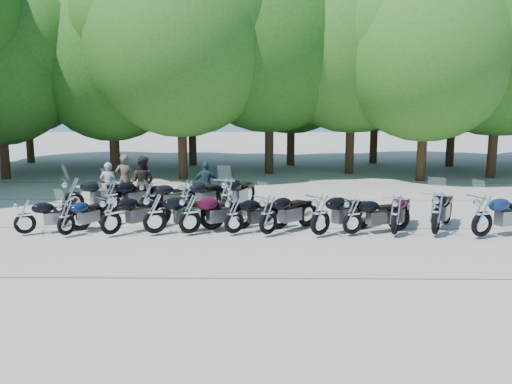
{
  "coord_description": "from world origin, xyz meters",
  "views": [
    {
      "loc": [
        0.18,
        -14.17,
        3.88
      ],
      "look_at": [
        0.0,
        1.5,
        1.1
      ],
      "focal_mm": 38.0,
      "sensor_mm": 36.0,
      "label": 1
    }
  ],
  "objects_px": {
    "motorcycle_15": "(187,196)",
    "motorcycle_14": "(148,196)",
    "motorcycle_8": "(353,215)",
    "motorcycle_9": "(396,214)",
    "motorcycle_3": "(155,212)",
    "motorcycle_6": "(268,213)",
    "motorcycle_13": "(111,195)",
    "motorcycle_0": "(24,216)",
    "motorcycle_2": "(111,214)",
    "motorcycle_16": "(227,195)",
    "motorcycle_1": "(66,217)",
    "motorcycle_4": "(190,213)",
    "rider_3": "(125,180)",
    "motorcycle_10": "(437,212)",
    "motorcycle_12": "(73,194)",
    "motorcycle_5": "(234,214)",
    "motorcycle_11": "(483,214)",
    "rider_2": "(206,184)",
    "rider_1": "(143,182)",
    "motorcycle_7": "(320,213)",
    "rider_0": "(109,185)"
  },
  "relations": [
    {
      "from": "motorcycle_3",
      "to": "motorcycle_8",
      "type": "height_order",
      "value": "motorcycle_3"
    },
    {
      "from": "motorcycle_2",
      "to": "motorcycle_16",
      "type": "xyz_separation_m",
      "value": [
        3.08,
        2.65,
        0.07
      ]
    },
    {
      "from": "motorcycle_4",
      "to": "motorcycle_11",
      "type": "height_order",
      "value": "motorcycle_11"
    },
    {
      "from": "motorcycle_0",
      "to": "motorcycle_16",
      "type": "height_order",
      "value": "motorcycle_16"
    },
    {
      "from": "motorcycle_6",
      "to": "rider_2",
      "type": "xyz_separation_m",
      "value": [
        -2.17,
        4.34,
        0.14
      ]
    },
    {
      "from": "motorcycle_6",
      "to": "motorcycle_13",
      "type": "relative_size",
      "value": 1.01
    },
    {
      "from": "motorcycle_4",
      "to": "motorcycle_15",
      "type": "height_order",
      "value": "motorcycle_15"
    },
    {
      "from": "motorcycle_6",
      "to": "rider_3",
      "type": "height_order",
      "value": "rider_3"
    },
    {
      "from": "motorcycle_1",
      "to": "motorcycle_2",
      "type": "xyz_separation_m",
      "value": [
        1.24,
        0.04,
        0.07
      ]
    },
    {
      "from": "motorcycle_14",
      "to": "rider_1",
      "type": "xyz_separation_m",
      "value": [
        -0.46,
        1.31,
        0.28
      ]
    },
    {
      "from": "motorcycle_4",
      "to": "rider_0",
      "type": "distance_m",
      "value": 5.12
    },
    {
      "from": "motorcycle_15",
      "to": "motorcycle_14",
      "type": "bearing_deg",
      "value": 26.62
    },
    {
      "from": "motorcycle_2",
      "to": "motorcycle_16",
      "type": "bearing_deg",
      "value": -95.12
    },
    {
      "from": "motorcycle_2",
      "to": "motorcycle_5",
      "type": "height_order",
      "value": "motorcycle_2"
    },
    {
      "from": "motorcycle_11",
      "to": "rider_3",
      "type": "relative_size",
      "value": 1.34
    },
    {
      "from": "motorcycle_0",
      "to": "motorcycle_11",
      "type": "height_order",
      "value": "motorcycle_11"
    },
    {
      "from": "motorcycle_14",
      "to": "rider_3",
      "type": "height_order",
      "value": "rider_3"
    },
    {
      "from": "motorcycle_10",
      "to": "motorcycle_2",
      "type": "bearing_deg",
      "value": 28.47
    },
    {
      "from": "motorcycle_1",
      "to": "rider_2",
      "type": "relative_size",
      "value": 1.29
    },
    {
      "from": "motorcycle_14",
      "to": "motorcycle_7",
      "type": "bearing_deg",
      "value": -140.54
    },
    {
      "from": "motorcycle_0",
      "to": "motorcycle_3",
      "type": "bearing_deg",
      "value": -115.01
    },
    {
      "from": "motorcycle_0",
      "to": "motorcycle_14",
      "type": "bearing_deg",
      "value": -71.77
    },
    {
      "from": "motorcycle_3",
      "to": "motorcycle_8",
      "type": "xyz_separation_m",
      "value": [
        5.54,
        0.02,
        -0.05
      ]
    },
    {
      "from": "rider_1",
      "to": "motorcycle_4",
      "type": "bearing_deg",
      "value": 133.45
    },
    {
      "from": "rider_3",
      "to": "motorcycle_16",
      "type": "bearing_deg",
      "value": 141.57
    },
    {
      "from": "motorcycle_4",
      "to": "motorcycle_7",
      "type": "xyz_separation_m",
      "value": [
        3.65,
        -0.16,
        0.03
      ]
    },
    {
      "from": "motorcycle_5",
      "to": "motorcycle_11",
      "type": "xyz_separation_m",
      "value": [
        6.82,
        -0.32,
        0.08
      ]
    },
    {
      "from": "motorcycle_9",
      "to": "motorcycle_3",
      "type": "bearing_deg",
      "value": 23.39
    },
    {
      "from": "motorcycle_8",
      "to": "motorcycle_14",
      "type": "bearing_deg",
      "value": 43.25
    },
    {
      "from": "motorcycle_12",
      "to": "motorcycle_15",
      "type": "distance_m",
      "value": 3.72
    },
    {
      "from": "motorcycle_1",
      "to": "rider_2",
      "type": "height_order",
      "value": "rider_2"
    },
    {
      "from": "motorcycle_1",
      "to": "motorcycle_11",
      "type": "bearing_deg",
      "value": -149.36
    },
    {
      "from": "motorcycle_4",
      "to": "motorcycle_10",
      "type": "relative_size",
      "value": 0.92
    },
    {
      "from": "rider_1",
      "to": "motorcycle_15",
      "type": "bearing_deg",
      "value": 153.8
    },
    {
      "from": "motorcycle_1",
      "to": "motorcycle_13",
      "type": "distance_m",
      "value": 2.93
    },
    {
      "from": "motorcycle_0",
      "to": "motorcycle_8",
      "type": "distance_m",
      "value": 9.2
    },
    {
      "from": "motorcycle_0",
      "to": "motorcycle_6",
      "type": "relative_size",
      "value": 0.88
    },
    {
      "from": "motorcycle_3",
      "to": "motorcycle_7",
      "type": "height_order",
      "value": "motorcycle_7"
    },
    {
      "from": "rider_0",
      "to": "motorcycle_2",
      "type": "bearing_deg",
      "value": 97.95
    },
    {
      "from": "motorcycle_6",
      "to": "motorcycle_12",
      "type": "relative_size",
      "value": 0.93
    },
    {
      "from": "motorcycle_3",
      "to": "motorcycle_4",
      "type": "relative_size",
      "value": 1.03
    },
    {
      "from": "rider_2",
      "to": "rider_3",
      "type": "height_order",
      "value": "rider_3"
    },
    {
      "from": "motorcycle_2",
      "to": "rider_2",
      "type": "distance_m",
      "value": 4.94
    },
    {
      "from": "motorcycle_7",
      "to": "motorcycle_3",
      "type": "bearing_deg",
      "value": 50.35
    },
    {
      "from": "motorcycle_14",
      "to": "rider_1",
      "type": "relative_size",
      "value": 1.21
    },
    {
      "from": "motorcycle_9",
      "to": "rider_1",
      "type": "xyz_separation_m",
      "value": [
        -7.94,
        4.08,
        0.24
      ]
    },
    {
      "from": "motorcycle_4",
      "to": "motorcycle_16",
      "type": "bearing_deg",
      "value": -49.81
    },
    {
      "from": "motorcycle_6",
      "to": "motorcycle_4",
      "type": "bearing_deg",
      "value": 43.04
    },
    {
      "from": "motorcycle_10",
      "to": "rider_2",
      "type": "height_order",
      "value": "rider_2"
    },
    {
      "from": "motorcycle_3",
      "to": "motorcycle_1",
      "type": "bearing_deg",
      "value": 68.47
    }
  ]
}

